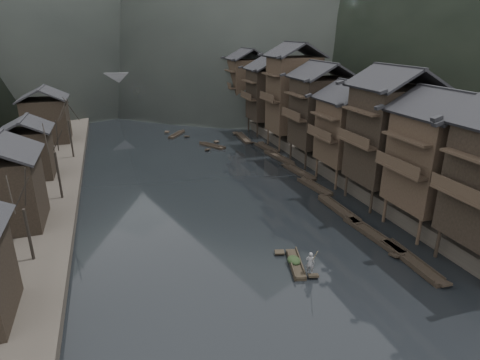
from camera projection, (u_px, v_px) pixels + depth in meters
name	position (u px, v px, depth m)	size (l,w,h in m)	color
water	(255.00, 251.00, 34.73)	(300.00, 300.00, 0.00)	black
right_bank	(350.00, 121.00, 80.22)	(40.00, 200.00, 1.80)	#2D2823
stilt_houses	(326.00, 101.00, 54.21)	(9.00, 67.60, 16.59)	black
left_houses	(21.00, 148.00, 44.71)	(8.10, 53.20, 8.73)	black
bare_trees	(44.00, 161.00, 37.23)	(3.75, 45.72, 7.49)	black
moored_sampans	(303.00, 179.00, 51.01)	(3.26, 50.45, 0.47)	black
midriver_boats	(184.00, 132.00, 74.46)	(8.04, 27.60, 0.45)	black
stone_bridge	(153.00, 87.00, 97.07)	(40.00, 6.00, 9.00)	#4C4C4F
hero_sampan	(296.00, 263.00, 32.52)	(2.08, 4.74, 0.43)	black
cargo_heap	(294.00, 257.00, 32.50)	(1.03, 1.35, 0.62)	black
boatman	(310.00, 260.00, 30.83)	(0.68, 0.44, 1.86)	slate
bamboo_pole	(315.00, 230.00, 29.99)	(0.06, 0.06, 4.17)	#8C7A51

